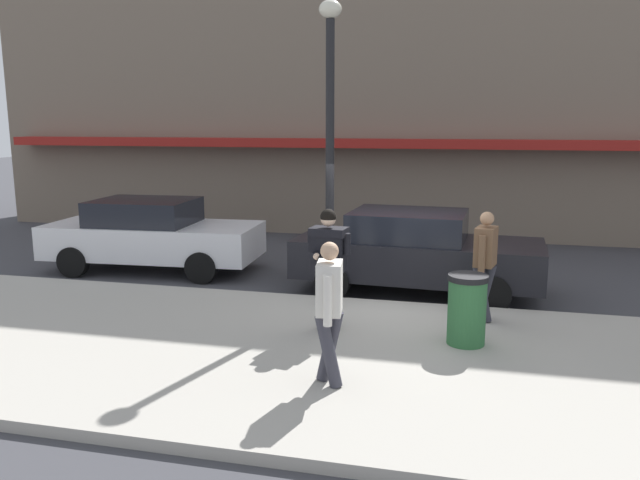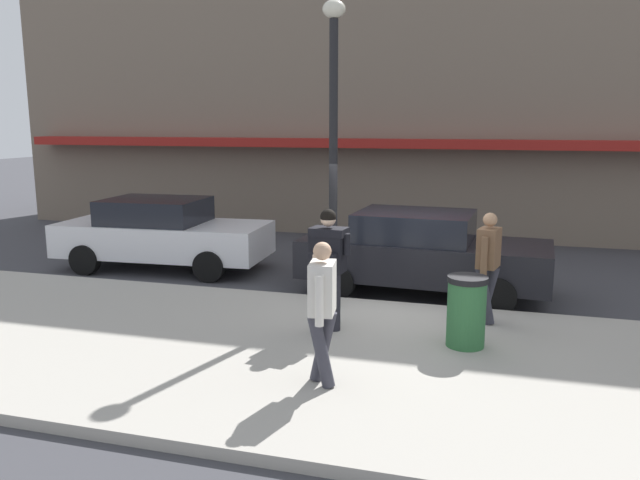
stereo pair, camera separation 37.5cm
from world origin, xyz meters
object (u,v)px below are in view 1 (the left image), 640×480
(parked_sedan_near, at_px, (152,234))
(pedestrian_dark_coat, at_px, (485,259))
(pedestrian_in_light_coat, at_px, (329,304))
(parked_sedan_mid, at_px, (415,251))
(man_texting_on_phone, at_px, (329,256))
(trash_bin, at_px, (467,309))
(street_lamp_post, at_px, (330,123))

(parked_sedan_near, bearing_deg, pedestrian_dark_coat, -18.64)
(pedestrian_in_light_coat, bearing_deg, pedestrian_dark_coat, 58.39)
(parked_sedan_mid, xyz_separation_m, pedestrian_dark_coat, (1.21, -1.84, 0.32))
(man_texting_on_phone, bearing_deg, parked_sedan_mid, 70.45)
(parked_sedan_near, relative_size, trash_bin, 4.69)
(man_texting_on_phone, bearing_deg, pedestrian_dark_coat, 24.57)
(parked_sedan_near, xyz_separation_m, street_lamp_post, (4.38, -2.06, 2.35))
(pedestrian_in_light_coat, distance_m, pedestrian_dark_coat, 3.41)
(man_texting_on_phone, relative_size, pedestrian_in_light_coat, 1.06)
(parked_sedan_near, relative_size, parked_sedan_mid, 1.00)
(parked_sedan_near, height_order, pedestrian_dark_coat, pedestrian_dark_coat)
(parked_sedan_mid, distance_m, street_lamp_post, 3.11)
(pedestrian_dark_coat, height_order, street_lamp_post, street_lamp_post)
(parked_sedan_mid, bearing_deg, trash_bin, -72.05)
(pedestrian_in_light_coat, xyz_separation_m, trash_bin, (1.54, 1.75, -0.47))
(parked_sedan_mid, xyz_separation_m, man_texting_on_phone, (-1.01, -2.85, 0.46))
(parked_sedan_near, bearing_deg, street_lamp_post, -25.17)
(man_texting_on_phone, height_order, street_lamp_post, street_lamp_post)
(man_texting_on_phone, bearing_deg, parked_sedan_near, 144.35)
(man_texting_on_phone, bearing_deg, pedestrian_in_light_coat, -76.92)
(parked_sedan_mid, bearing_deg, man_texting_on_phone, -109.55)
(parked_sedan_mid, distance_m, man_texting_on_phone, 3.06)
(pedestrian_dark_coat, height_order, trash_bin, pedestrian_dark_coat)
(man_texting_on_phone, height_order, pedestrian_in_light_coat, man_texting_on_phone)
(pedestrian_dark_coat, relative_size, street_lamp_post, 0.35)
(parked_sedan_near, xyz_separation_m, trash_bin, (6.63, -3.47, -0.16))
(parked_sedan_mid, height_order, pedestrian_dark_coat, pedestrian_dark_coat)
(parked_sedan_mid, distance_m, pedestrian_dark_coat, 2.22)
(man_texting_on_phone, height_order, trash_bin, man_texting_on_phone)
(trash_bin, bearing_deg, pedestrian_in_light_coat, -131.47)
(man_texting_on_phone, xyz_separation_m, pedestrian_in_light_coat, (0.44, -1.89, -0.14))
(street_lamp_post, bearing_deg, pedestrian_in_light_coat, -77.38)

